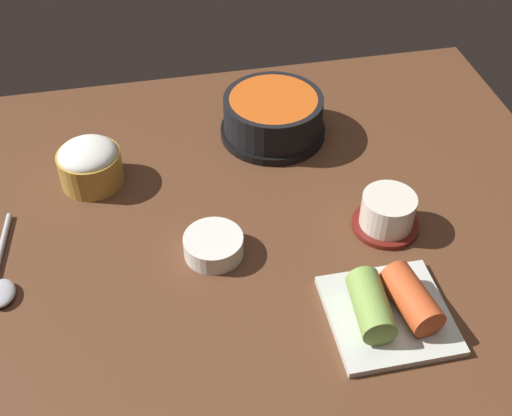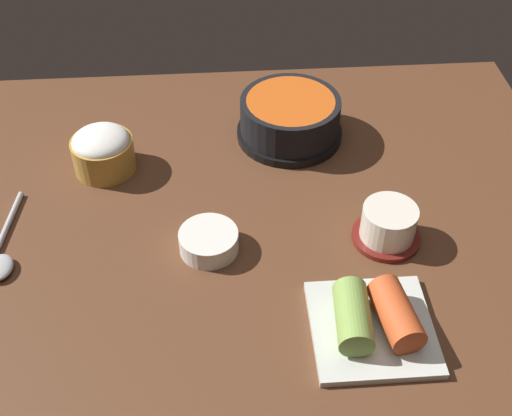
# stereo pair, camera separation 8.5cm
# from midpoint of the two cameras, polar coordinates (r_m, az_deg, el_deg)

# --- Properties ---
(dining_table) EXTENTS (1.00, 0.76, 0.02)m
(dining_table) POSITION_cam_midpoint_polar(r_m,az_deg,el_deg) (0.94, -4.03, -1.23)
(dining_table) COLOR #56331E
(dining_table) RESTS_ON ground
(stone_pot) EXTENTS (0.17, 0.17, 0.07)m
(stone_pot) POSITION_cam_midpoint_polar(r_m,az_deg,el_deg) (1.05, -0.82, 7.96)
(stone_pot) COLOR black
(stone_pot) RESTS_ON dining_table
(rice_bowl) EXTENTS (0.09, 0.09, 0.07)m
(rice_bowl) POSITION_cam_midpoint_polar(r_m,az_deg,el_deg) (1.00, -16.69, 3.66)
(rice_bowl) COLOR #B78C38
(rice_bowl) RESTS_ON dining_table
(tea_cup_with_saucer) EXTENTS (0.09, 0.09, 0.05)m
(tea_cup_with_saucer) POSITION_cam_midpoint_polar(r_m,az_deg,el_deg) (0.90, 8.80, -0.54)
(tea_cup_with_saucer) COLOR maroon
(tea_cup_with_saucer) RESTS_ON dining_table
(banchan_cup_center) EXTENTS (0.08, 0.08, 0.03)m
(banchan_cup_center) POSITION_cam_midpoint_polar(r_m,az_deg,el_deg) (0.87, -6.52, -3.35)
(banchan_cup_center) COLOR white
(banchan_cup_center) RESTS_ON dining_table
(kimchi_plate) EXTENTS (0.15, 0.15, 0.05)m
(kimchi_plate) POSITION_cam_midpoint_polar(r_m,az_deg,el_deg) (0.80, 8.65, -8.71)
(kimchi_plate) COLOR silver
(kimchi_plate) RESTS_ON dining_table
(spoon) EXTENTS (0.04, 0.17, 0.01)m
(spoon) POSITION_cam_midpoint_polar(r_m,az_deg,el_deg) (0.92, -23.93, -5.93)
(spoon) COLOR #B7B7BC
(spoon) RESTS_ON dining_table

